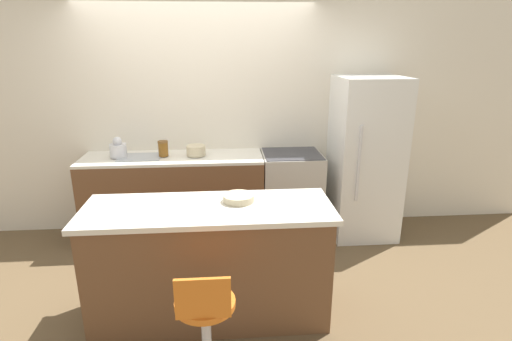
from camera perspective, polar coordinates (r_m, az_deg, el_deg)
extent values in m
plane|color=brown|center=(4.38, -7.78, -10.92)|extent=(14.00, 14.00, 0.00)
cube|color=silver|center=(4.55, -8.07, 7.56)|extent=(8.00, 0.06, 2.60)
cube|color=brown|center=(4.50, -11.50, -3.97)|extent=(1.92, 0.58, 0.91)
cube|color=silver|center=(4.35, -11.87, 1.77)|extent=(1.92, 0.58, 0.03)
cube|color=#9EA3A8|center=(4.40, -16.23, 1.88)|extent=(0.44, 0.32, 0.01)
cube|color=brown|center=(3.20, -6.55, -13.25)|extent=(1.78, 0.61, 0.90)
cube|color=silver|center=(2.99, -6.86, -5.52)|extent=(1.86, 0.65, 0.04)
cube|color=#B7B2A8|center=(4.52, 5.01, -3.37)|extent=(0.65, 0.58, 0.94)
cube|color=black|center=(4.30, 5.60, -6.53)|extent=(0.45, 0.01, 0.33)
cube|color=#333338|center=(4.37, 5.17, 2.41)|extent=(0.61, 0.55, 0.01)
cube|color=silver|center=(4.55, 15.29, 1.67)|extent=(0.69, 0.68, 1.76)
cube|color=silver|center=(4.15, 14.47, 0.87)|extent=(0.02, 0.02, 0.79)
cylinder|color=orange|center=(2.55, -7.29, -18.31)|extent=(0.37, 0.37, 0.04)
cube|color=orange|center=(2.34, -7.60, -17.66)|extent=(0.31, 0.02, 0.25)
cylinder|color=silver|center=(4.44, -19.08, 2.71)|extent=(0.17, 0.17, 0.14)
sphere|color=silver|center=(4.42, -19.21, 3.95)|extent=(0.10, 0.10, 0.10)
cylinder|color=#C1B28E|center=(4.31, -8.58, 2.85)|extent=(0.20, 0.20, 0.11)
cylinder|color=brown|center=(4.35, -13.11, 2.97)|extent=(0.10, 0.10, 0.15)
cylinder|color=brown|center=(4.33, -13.19, 4.01)|extent=(0.11, 0.11, 0.02)
cylinder|color=#C1B28E|center=(3.05, -2.49, -3.94)|extent=(0.24, 0.24, 0.05)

